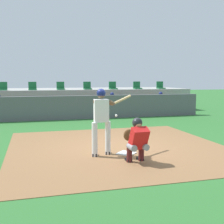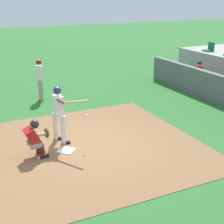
# 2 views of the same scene
# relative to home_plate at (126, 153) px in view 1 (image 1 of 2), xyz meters

# --- Properties ---
(ground_plane) EXTENTS (80.00, 80.00, 0.00)m
(ground_plane) POSITION_rel_home_plate_xyz_m (0.00, 0.80, -0.02)
(ground_plane) COLOR #2D6B2D
(dirt_infield) EXTENTS (6.40, 6.40, 0.01)m
(dirt_infield) POSITION_rel_home_plate_xyz_m (0.00, 0.80, -0.02)
(dirt_infield) COLOR olive
(dirt_infield) RESTS_ON ground
(home_plate) EXTENTS (0.62, 0.62, 0.02)m
(home_plate) POSITION_rel_home_plate_xyz_m (0.00, 0.00, 0.00)
(home_plate) COLOR white
(home_plate) RESTS_ON dirt_infield
(batter_at_plate) EXTENTS (1.31, 0.78, 1.80)m
(batter_at_plate) POSITION_rel_home_plate_xyz_m (-0.67, 0.04, 1.01)
(batter_at_plate) COLOR silver
(batter_at_plate) RESTS_ON ground
(catcher_crouched) EXTENTS (0.50, 1.94, 1.13)m
(catcher_crouched) POSITION_rel_home_plate_xyz_m (-0.02, -0.86, 0.59)
(catcher_crouched) COLOR gray
(catcher_crouched) RESTS_ON ground
(dugout_wall) EXTENTS (13.00, 0.30, 1.20)m
(dugout_wall) POSITION_rel_home_plate_xyz_m (0.00, 7.30, 0.58)
(dugout_wall) COLOR #59595E
(dugout_wall) RESTS_ON ground
(dugout_bench) EXTENTS (11.80, 0.44, 0.45)m
(dugout_bench) POSITION_rel_home_plate_xyz_m (0.00, 8.30, 0.20)
(dugout_bench) COLOR olive
(dugout_bench) RESTS_ON ground
(dugout_player_1) EXTENTS (0.49, 0.70, 1.30)m
(dugout_player_1) POSITION_rel_home_plate_xyz_m (1.86, 8.14, 0.65)
(dugout_player_1) COLOR #939399
(dugout_player_1) RESTS_ON ground
(dugout_player_2) EXTENTS (0.49, 0.70, 1.30)m
(dugout_player_2) POSITION_rel_home_plate_xyz_m (4.83, 8.14, 0.65)
(dugout_player_2) COLOR #939399
(dugout_player_2) RESTS_ON ground
(stands_platform) EXTENTS (15.00, 4.40, 1.40)m
(stands_platform) POSITION_rel_home_plate_xyz_m (0.00, 11.70, 0.68)
(stands_platform) COLOR #9E9E99
(stands_platform) RESTS_ON ground
(stadium_seat_1) EXTENTS (0.46, 0.46, 0.48)m
(stadium_seat_1) POSITION_rel_home_plate_xyz_m (-4.06, 10.18, 1.51)
(stadium_seat_1) COLOR #196033
(stadium_seat_1) RESTS_ON stands_platform
(stadium_seat_2) EXTENTS (0.46, 0.46, 0.48)m
(stadium_seat_2) POSITION_rel_home_plate_xyz_m (-2.44, 10.18, 1.51)
(stadium_seat_2) COLOR #196033
(stadium_seat_2) RESTS_ON stands_platform
(stadium_seat_3) EXTENTS (0.46, 0.46, 0.48)m
(stadium_seat_3) POSITION_rel_home_plate_xyz_m (-0.81, 10.18, 1.51)
(stadium_seat_3) COLOR #196033
(stadium_seat_3) RESTS_ON stands_platform
(stadium_seat_4) EXTENTS (0.46, 0.46, 0.48)m
(stadium_seat_4) POSITION_rel_home_plate_xyz_m (0.81, 10.18, 1.51)
(stadium_seat_4) COLOR #196033
(stadium_seat_4) RESTS_ON stands_platform
(stadium_seat_5) EXTENTS (0.46, 0.46, 0.48)m
(stadium_seat_5) POSITION_rel_home_plate_xyz_m (2.44, 10.18, 1.51)
(stadium_seat_5) COLOR #196033
(stadium_seat_5) RESTS_ON stands_platform
(stadium_seat_6) EXTENTS (0.46, 0.46, 0.48)m
(stadium_seat_6) POSITION_rel_home_plate_xyz_m (4.06, 10.18, 1.51)
(stadium_seat_6) COLOR #196033
(stadium_seat_6) RESTS_ON stands_platform
(stadium_seat_7) EXTENTS (0.46, 0.46, 0.48)m
(stadium_seat_7) POSITION_rel_home_plate_xyz_m (5.69, 10.18, 1.51)
(stadium_seat_7) COLOR #196033
(stadium_seat_7) RESTS_ON stands_platform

